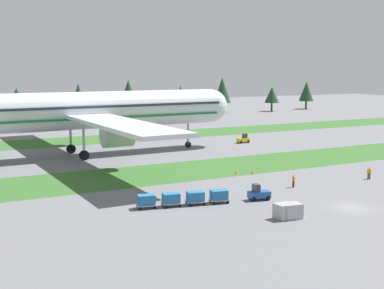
{
  "coord_description": "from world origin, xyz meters",
  "views": [
    {
      "loc": [
        -42.96,
        -42.55,
        15.71
      ],
      "look_at": [
        -5.76,
        28.2,
        4.0
      ],
      "focal_mm": 48.68,
      "sensor_mm": 36.0,
      "label": 1
    }
  ],
  "objects_px": {
    "baggage_tug": "(259,193)",
    "uld_container_1": "(285,211)",
    "taxiway_marker_0": "(236,172)",
    "cargo_dolly_lead": "(219,195)",
    "cargo_dolly_third": "(171,199)",
    "cargo_dolly_fourth": "(146,200)",
    "pushback_tractor": "(243,139)",
    "ground_crew_marshaller": "(369,173)",
    "cargo_dolly_second": "(195,197)",
    "ground_crew_loader": "(294,180)",
    "airliner": "(90,110)",
    "taxiway_marker_1": "(252,173)",
    "uld_container_0": "(291,211)"
  },
  "relations": [
    {
      "from": "baggage_tug",
      "to": "uld_container_1",
      "type": "relative_size",
      "value": 1.41
    },
    {
      "from": "taxiway_marker_0",
      "to": "cargo_dolly_lead",
      "type": "bearing_deg",
      "value": -129.17
    },
    {
      "from": "cargo_dolly_third",
      "to": "cargo_dolly_fourth",
      "type": "bearing_deg",
      "value": -90.0
    },
    {
      "from": "cargo_dolly_lead",
      "to": "pushback_tractor",
      "type": "relative_size",
      "value": 0.94
    },
    {
      "from": "cargo_dolly_third",
      "to": "ground_crew_marshaller",
      "type": "relative_size",
      "value": 1.41
    },
    {
      "from": "baggage_tug",
      "to": "cargo_dolly_third",
      "type": "xyz_separation_m",
      "value": [
        -10.59,
        2.23,
        0.1
      ]
    },
    {
      "from": "cargo_dolly_second",
      "to": "uld_container_1",
      "type": "xyz_separation_m",
      "value": [
        5.7,
        -9.33,
        -0.11
      ]
    },
    {
      "from": "cargo_dolly_second",
      "to": "ground_crew_loader",
      "type": "bearing_deg",
      "value": 108.42
    },
    {
      "from": "cargo_dolly_second",
      "to": "taxiway_marker_0",
      "type": "relative_size",
      "value": 4.84
    },
    {
      "from": "cargo_dolly_third",
      "to": "taxiway_marker_0",
      "type": "bearing_deg",
      "value": 138.2
    },
    {
      "from": "airliner",
      "to": "uld_container_1",
      "type": "relative_size",
      "value": 35.6
    },
    {
      "from": "ground_crew_marshaller",
      "to": "uld_container_1",
      "type": "bearing_deg",
      "value": 71.18
    },
    {
      "from": "airliner",
      "to": "cargo_dolly_second",
      "type": "xyz_separation_m",
      "value": [
        0.64,
        -39.25,
        -7.34
      ]
    },
    {
      "from": "airliner",
      "to": "cargo_dolly_fourth",
      "type": "distance_m",
      "value": 39.08
    },
    {
      "from": "ground_crew_marshaller",
      "to": "taxiway_marker_1",
      "type": "distance_m",
      "value": 16.69
    },
    {
      "from": "ground_crew_loader",
      "to": "uld_container_1",
      "type": "relative_size",
      "value": 0.87
    },
    {
      "from": "cargo_dolly_lead",
      "to": "taxiway_marker_1",
      "type": "height_order",
      "value": "cargo_dolly_lead"
    },
    {
      "from": "pushback_tractor",
      "to": "ground_crew_loader",
      "type": "relative_size",
      "value": 1.51
    },
    {
      "from": "ground_crew_loader",
      "to": "taxiway_marker_1",
      "type": "xyz_separation_m",
      "value": [
        0.08,
        9.76,
        -0.7
      ]
    },
    {
      "from": "cargo_dolly_lead",
      "to": "airliner",
      "type": "bearing_deg",
      "value": -163.13
    },
    {
      "from": "cargo_dolly_lead",
      "to": "taxiway_marker_1",
      "type": "bearing_deg",
      "value": 144.88
    },
    {
      "from": "airliner",
      "to": "ground_crew_marshaller",
      "type": "distance_m",
      "value": 48.84
    },
    {
      "from": "cargo_dolly_fourth",
      "to": "uld_container_1",
      "type": "bearing_deg",
      "value": 59.11
    },
    {
      "from": "baggage_tug",
      "to": "taxiway_marker_0",
      "type": "distance_m",
      "value": 15.61
    },
    {
      "from": "airliner",
      "to": "baggage_tug",
      "type": "distance_m",
      "value": 42.39
    },
    {
      "from": "cargo_dolly_third",
      "to": "uld_container_0",
      "type": "height_order",
      "value": "uld_container_0"
    },
    {
      "from": "airliner",
      "to": "taxiway_marker_0",
      "type": "height_order",
      "value": "airliner"
    },
    {
      "from": "taxiway_marker_1",
      "to": "uld_container_1",
      "type": "bearing_deg",
      "value": -115.99
    },
    {
      "from": "cargo_dolly_second",
      "to": "cargo_dolly_third",
      "type": "distance_m",
      "value": 2.9
    },
    {
      "from": "cargo_dolly_second",
      "to": "cargo_dolly_fourth",
      "type": "relative_size",
      "value": 1.0
    },
    {
      "from": "taxiway_marker_1",
      "to": "ground_crew_loader",
      "type": "bearing_deg",
      "value": -90.49
    },
    {
      "from": "baggage_tug",
      "to": "pushback_tractor",
      "type": "bearing_deg",
      "value": 160.68
    },
    {
      "from": "cargo_dolly_third",
      "to": "taxiway_marker_1",
      "type": "relative_size",
      "value": 5.07
    },
    {
      "from": "pushback_tractor",
      "to": "taxiway_marker_1",
      "type": "distance_m",
      "value": 33.14
    },
    {
      "from": "baggage_tug",
      "to": "ground_crew_marshaller",
      "type": "relative_size",
      "value": 1.62
    },
    {
      "from": "cargo_dolly_second",
      "to": "ground_crew_marshaller",
      "type": "height_order",
      "value": "ground_crew_marshaller"
    },
    {
      "from": "cargo_dolly_third",
      "to": "cargo_dolly_second",
      "type": "bearing_deg",
      "value": 90.0
    },
    {
      "from": "ground_crew_marshaller",
      "to": "cargo_dolly_fourth",
      "type": "bearing_deg",
      "value": 46.71
    },
    {
      "from": "airliner",
      "to": "uld_container_0",
      "type": "xyz_separation_m",
      "value": [
        7.05,
        -48.84,
        -7.46
      ]
    },
    {
      "from": "ground_crew_loader",
      "to": "uld_container_0",
      "type": "height_order",
      "value": "ground_crew_loader"
    },
    {
      "from": "baggage_tug",
      "to": "cargo_dolly_second",
      "type": "relative_size",
      "value": 1.14
    },
    {
      "from": "airliner",
      "to": "ground_crew_loader",
      "type": "distance_m",
      "value": 41.54
    },
    {
      "from": "cargo_dolly_fourth",
      "to": "uld_container_0",
      "type": "height_order",
      "value": "uld_container_0"
    },
    {
      "from": "cargo_dolly_lead",
      "to": "cargo_dolly_third",
      "type": "bearing_deg",
      "value": -90.0
    },
    {
      "from": "cargo_dolly_lead",
      "to": "pushback_tractor",
      "type": "bearing_deg",
      "value": 155.29
    },
    {
      "from": "ground_crew_marshaller",
      "to": "taxiway_marker_0",
      "type": "height_order",
      "value": "ground_crew_marshaller"
    },
    {
      "from": "cargo_dolly_fourth",
      "to": "baggage_tug",
      "type": "bearing_deg",
      "value": 90.0
    },
    {
      "from": "ground_crew_loader",
      "to": "taxiway_marker_1",
      "type": "height_order",
      "value": "ground_crew_loader"
    },
    {
      "from": "cargo_dolly_fourth",
      "to": "ground_crew_loader",
      "type": "distance_m",
      "value": 21.5
    },
    {
      "from": "airliner",
      "to": "ground_crew_loader",
      "type": "xyz_separation_m",
      "value": [
        16.45,
        -37.44,
        -7.32
      ]
    }
  ]
}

